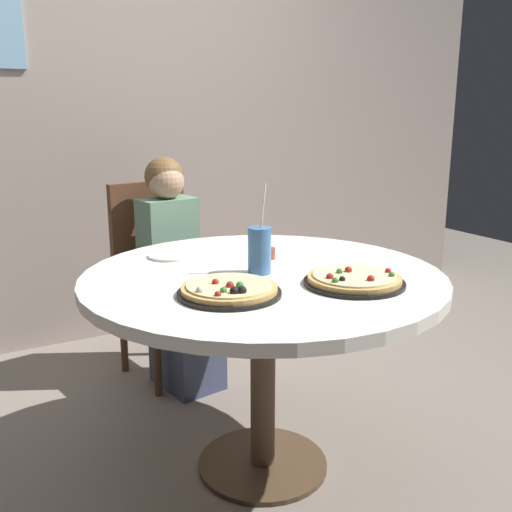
# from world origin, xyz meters

# --- Properties ---
(ground_plane) EXTENTS (8.00, 8.00, 0.00)m
(ground_plane) POSITION_xyz_m (0.00, 0.00, 0.00)
(ground_plane) COLOR slate
(wall_with_window) EXTENTS (5.20, 0.14, 2.90)m
(wall_with_window) POSITION_xyz_m (-0.00, 1.64, 1.45)
(wall_with_window) COLOR #A8998E
(wall_with_window) RESTS_ON ground_plane
(dining_table) EXTENTS (1.24, 1.24, 0.75)m
(dining_table) POSITION_xyz_m (0.00, 0.00, 0.66)
(dining_table) COLOR silver
(dining_table) RESTS_ON ground_plane
(chair_wooden) EXTENTS (0.46, 0.46, 0.95)m
(chair_wooden) POSITION_xyz_m (-0.01, 1.00, 0.53)
(chair_wooden) COLOR brown
(chair_wooden) RESTS_ON ground_plane
(diner_child) EXTENTS (0.31, 0.43, 1.08)m
(diner_child) POSITION_xyz_m (0.01, 0.82, 0.48)
(diner_child) COLOR #3F4766
(diner_child) RESTS_ON ground_plane
(pizza_veggie) EXTENTS (0.33, 0.33, 0.05)m
(pizza_veggie) POSITION_xyz_m (0.19, -0.26, 0.77)
(pizza_veggie) COLOR black
(pizza_veggie) RESTS_ON dining_table
(pizza_cheese) EXTENTS (0.32, 0.32, 0.05)m
(pizza_cheese) POSITION_xyz_m (-0.21, -0.16, 0.77)
(pizza_cheese) COLOR black
(pizza_cheese) RESTS_ON dining_table
(soda_cup) EXTENTS (0.08, 0.08, 0.31)m
(soda_cup) POSITION_xyz_m (-0.01, 0.01, 0.83)
(soda_cup) COLOR #3F72B2
(soda_cup) RESTS_ON dining_table
(sauce_bowl) EXTENTS (0.07, 0.07, 0.04)m
(sauce_bowl) POSITION_xyz_m (0.11, 0.17, 0.77)
(sauce_bowl) COLOR brown
(sauce_bowl) RESTS_ON dining_table
(plate_small) EXTENTS (0.18, 0.18, 0.01)m
(plate_small) POSITION_xyz_m (-0.19, 0.37, 0.76)
(plate_small) COLOR white
(plate_small) RESTS_ON dining_table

